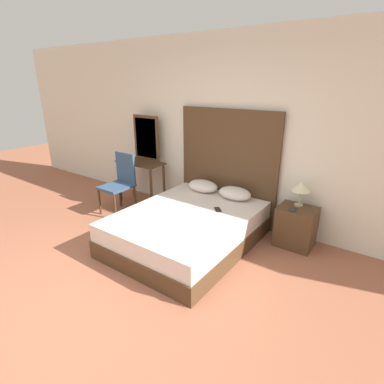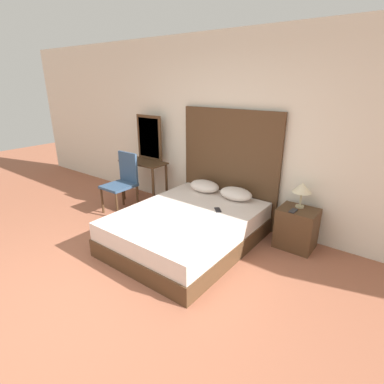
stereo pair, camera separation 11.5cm
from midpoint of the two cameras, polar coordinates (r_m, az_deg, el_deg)
ground_plane at (r=3.20m, az=-22.16°, el=-21.13°), size 16.00×16.00×0.00m
wall_back at (r=4.51m, az=6.21°, el=11.42°), size 10.00×0.06×2.70m
bed at (r=3.97m, az=-1.66°, el=-6.89°), size 1.52×1.96×0.45m
headboard at (r=4.54m, az=5.98°, el=4.88°), size 1.60×0.05×1.68m
pillow_left at (r=4.57m, az=1.39°, el=1.16°), size 0.48×0.32×0.17m
pillow_right at (r=4.31m, az=7.40°, el=-0.24°), size 0.48×0.32×0.17m
phone_on_bed at (r=3.95m, az=4.09°, el=-3.35°), size 0.15×0.16×0.01m
nightstand at (r=4.12m, az=18.39°, el=-6.30°), size 0.47×0.39×0.53m
table_lamp at (r=4.00m, az=19.30°, el=0.86°), size 0.24×0.24×0.33m
phone_on_nightstand at (r=3.94m, az=17.84°, el=-3.17°), size 0.07×0.15×0.01m
vanity_desk at (r=5.29m, az=-10.34°, el=4.02°), size 0.84×0.40×0.74m
vanity_mirror at (r=5.28m, az=-9.35°, el=10.11°), size 0.55×0.03×0.76m
chair at (r=5.01m, az=-14.10°, el=2.23°), size 0.43×0.49×0.96m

